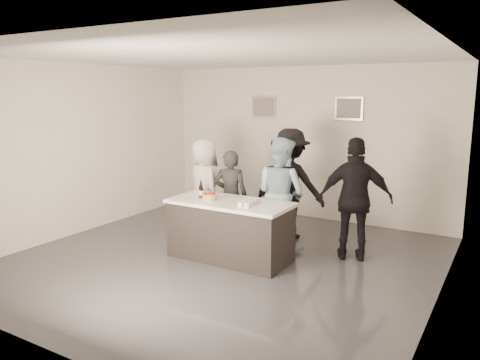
{
  "coord_description": "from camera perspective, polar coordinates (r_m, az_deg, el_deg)",
  "views": [
    {
      "loc": [
        3.67,
        -5.65,
        2.5
      ],
      "look_at": [
        0.0,
        0.5,
        1.15
      ],
      "focal_mm": 35.0,
      "sensor_mm": 36.0,
      "label": 1
    }
  ],
  "objects": [
    {
      "name": "picture_right",
      "position": [
        9.06,
        13.14,
        8.5
      ],
      "size": [
        0.54,
        0.04,
        0.44
      ],
      "primitive_type": "cube",
      "color": "#B2B2B7",
      "rests_on": "wall_back"
    },
    {
      "name": "beer_bottle_b",
      "position": [
        7.17,
        -4.77,
        -1.2
      ],
      "size": [
        0.07,
        0.07,
        0.26
      ],
      "primitive_type": "cylinder",
      "color": "black",
      "rests_on": "bar_counter"
    },
    {
      "name": "person_guest_left",
      "position": [
        8.29,
        -4.37,
        -0.81
      ],
      "size": [
        1.0,
        0.9,
        1.71
      ],
      "primitive_type": "imported",
      "rotation": [
        0.0,
        0.0,
        2.6
      ],
      "color": "silver",
      "rests_on": "ground"
    },
    {
      "name": "person_main_black",
      "position": [
        7.87,
        -1.15,
        -1.97
      ],
      "size": [
        0.66,
        0.54,
        1.56
      ],
      "primitive_type": "imported",
      "rotation": [
        0.0,
        0.0,
        3.49
      ],
      "color": "#252525",
      "rests_on": "ground"
    },
    {
      "name": "wall_left",
      "position": [
        8.8,
        -18.82,
        3.57
      ],
      "size": [
        0.04,
        6.0,
        3.0
      ],
      "primitive_type": "cube",
      "color": "white",
      "rests_on": "ground"
    },
    {
      "name": "cake",
      "position": [
        7.06,
        -3.75,
        -2.13
      ],
      "size": [
        0.22,
        0.22,
        0.08
      ],
      "primitive_type": "cylinder",
      "color": "orange",
      "rests_on": "bar_counter"
    },
    {
      "name": "wall_back",
      "position": [
        9.45,
        7.81,
        4.5
      ],
      "size": [
        6.0,
        0.04,
        3.0
      ],
      "primitive_type": "cube",
      "color": "white",
      "rests_on": "ground"
    },
    {
      "name": "tumbler_cluster",
      "position": [
        6.73,
        1.13,
        -2.73
      ],
      "size": [
        0.19,
        0.4,
        0.08
      ],
      "primitive_type": "cube",
      "color": "gold",
      "rests_on": "bar_counter"
    },
    {
      "name": "floor",
      "position": [
        7.19,
        -2.07,
        -9.69
      ],
      "size": [
        6.0,
        6.0,
        0.0
      ],
      "primitive_type": "plane",
      "color": "#3D3D42",
      "rests_on": "ground"
    },
    {
      "name": "bar_counter",
      "position": [
        7.1,
        -1.23,
        -6.12
      ],
      "size": [
        1.86,
        0.86,
        0.9
      ],
      "primitive_type": "cube",
      "color": "white",
      "rests_on": "ground"
    },
    {
      "name": "person_guest_right",
      "position": [
        7.17,
        13.89,
        -2.31
      ],
      "size": [
        1.18,
        0.82,
        1.85
      ],
      "primitive_type": "imported",
      "rotation": [
        0.0,
        0.0,
        3.51
      ],
      "color": "black",
      "rests_on": "ground"
    },
    {
      "name": "beer_bottle_a",
      "position": [
        7.29,
        -4.81,
        -1.0
      ],
      "size": [
        0.07,
        0.07,
        0.26
      ],
      "primitive_type": "cylinder",
      "color": "black",
      "rests_on": "bar_counter"
    },
    {
      "name": "candles",
      "position": [
        6.96,
        -5.12,
        -2.64
      ],
      "size": [
        0.24,
        0.08,
        0.01
      ],
      "primitive_type": "cube",
      "color": "pink",
      "rests_on": "bar_counter"
    },
    {
      "name": "wall_right",
      "position": [
        5.78,
        23.67,
        -0.19
      ],
      "size": [
        0.04,
        6.0,
        3.0
      ],
      "primitive_type": "cube",
      "color": "white",
      "rests_on": "ground"
    },
    {
      "name": "wall_front",
      "position": [
        4.64,
        -22.76,
        -2.62
      ],
      "size": [
        6.0,
        0.04,
        3.0
      ],
      "primitive_type": "cube",
      "color": "white",
      "rests_on": "ground"
    },
    {
      "name": "person_main_blue",
      "position": [
        7.52,
        5.0,
        -1.63
      ],
      "size": [
        1.04,
        0.91,
        1.8
      ],
      "primitive_type": "imported",
      "rotation": [
        0.0,
        0.0,
        2.84
      ],
      "color": "#9EBECF",
      "rests_on": "ground"
    },
    {
      "name": "picture_left",
      "position": [
        9.76,
        2.92,
        8.89
      ],
      "size": [
        0.54,
        0.04,
        0.44
      ],
      "primitive_type": "cube",
      "color": "#B2B2B7",
      "rests_on": "wall_back"
    },
    {
      "name": "ceiling",
      "position": [
        6.76,
        -2.25,
        14.91
      ],
      "size": [
        6.0,
        6.0,
        0.0
      ],
      "primitive_type": "plane",
      "rotation": [
        3.14,
        0.0,
        0.0
      ],
      "color": "white"
    },
    {
      "name": "person_guest_back",
      "position": [
        8.06,
        6.08,
        -0.48
      ],
      "size": [
        1.26,
        0.76,
        1.9
      ],
      "primitive_type": "imported",
      "rotation": [
        0.0,
        0.0,
        3.18
      ],
      "color": "black",
      "rests_on": "ground"
    }
  ]
}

